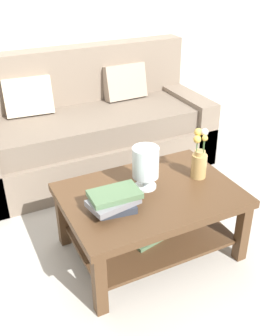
{
  "coord_description": "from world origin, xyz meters",
  "views": [
    {
      "loc": [
        -1.01,
        -2.29,
        1.85
      ],
      "look_at": [
        0.0,
        -0.28,
        0.58
      ],
      "focal_mm": 42.39,
      "sensor_mm": 36.0,
      "label": 1
    }
  ],
  "objects_px": {
    "couch": "(90,130)",
    "flower_pitcher": "(199,159)",
    "coffee_table": "(150,210)",
    "glass_hurricane_vase": "(146,164)",
    "book_stack_main": "(114,201)"
  },
  "relations": [
    {
      "from": "couch",
      "to": "flower_pitcher",
      "type": "bearing_deg",
      "value": -76.74
    },
    {
      "from": "flower_pitcher",
      "to": "glass_hurricane_vase",
      "type": "bearing_deg",
      "value": 173.76
    },
    {
      "from": "coffee_table",
      "to": "flower_pitcher",
      "type": "bearing_deg",
      "value": 3.81
    },
    {
      "from": "coffee_table",
      "to": "flower_pitcher",
      "type": "relative_size",
      "value": 3.19
    },
    {
      "from": "couch",
      "to": "coffee_table",
      "type": "height_order",
      "value": "couch"
    },
    {
      "from": "coffee_table",
      "to": "couch",
      "type": "bearing_deg",
      "value": 86.73
    },
    {
      "from": "couch",
      "to": "book_stack_main",
      "type": "bearing_deg",
      "value": -104.2
    },
    {
      "from": "glass_hurricane_vase",
      "to": "flower_pitcher",
      "type": "bearing_deg",
      "value": -6.24
    },
    {
      "from": "couch",
      "to": "coffee_table",
      "type": "xyz_separation_m",
      "value": [
        -0.08,
        -1.32,
        -0.03
      ]
    },
    {
      "from": "coffee_table",
      "to": "glass_hurricane_vase",
      "type": "height_order",
      "value": "glass_hurricane_vase"
    },
    {
      "from": "coffee_table",
      "to": "glass_hurricane_vase",
      "type": "bearing_deg",
      "value": 87.98
    },
    {
      "from": "coffee_table",
      "to": "glass_hurricane_vase",
      "type": "distance_m",
      "value": 0.32
    },
    {
      "from": "couch",
      "to": "coffee_table",
      "type": "relative_size",
      "value": 1.93
    },
    {
      "from": "glass_hurricane_vase",
      "to": "couch",
      "type": "bearing_deg",
      "value": 86.67
    },
    {
      "from": "couch",
      "to": "flower_pitcher",
      "type": "relative_size",
      "value": 6.16
    }
  ]
}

